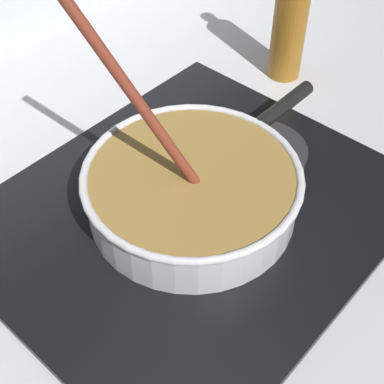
# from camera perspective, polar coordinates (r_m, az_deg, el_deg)

# --- Properties ---
(ground) EXTENTS (2.40, 1.60, 0.04)m
(ground) POSITION_cam_1_polar(r_m,az_deg,el_deg) (0.69, 8.23, -15.65)
(ground) COLOR #B7B7BC
(hob_plate) EXTENTS (0.56, 0.48, 0.01)m
(hob_plate) POSITION_cam_1_polar(r_m,az_deg,el_deg) (0.77, 0.00, -2.03)
(hob_plate) COLOR black
(hob_plate) RESTS_ON ground
(burner_ring) EXTENTS (0.17, 0.17, 0.01)m
(burner_ring) POSITION_cam_1_polar(r_m,az_deg,el_deg) (0.76, 0.00, -1.53)
(burner_ring) COLOR #592D0C
(burner_ring) RESTS_ON hob_plate
(spare_burner) EXTENTS (0.14, 0.14, 0.01)m
(spare_burner) POSITION_cam_1_polar(r_m,az_deg,el_deg) (0.86, 7.23, 4.36)
(spare_burner) COLOR #262628
(spare_burner) RESTS_ON hob_plate
(cooking_pan) EXTENTS (0.42, 0.29, 0.31)m
(cooking_pan) POSITION_cam_1_polar(r_m,az_deg,el_deg) (0.74, 0.05, 0.35)
(cooking_pan) COLOR silver
(cooking_pan) RESTS_ON hob_plate
(oil_bottle) EXTENTS (0.06, 0.06, 0.27)m
(oil_bottle) POSITION_cam_1_polar(r_m,az_deg,el_deg) (0.99, 10.19, 17.41)
(oil_bottle) COLOR #8C5919
(oil_bottle) RESTS_ON ground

